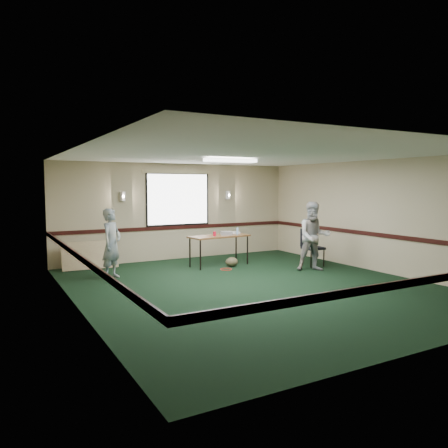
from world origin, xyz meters
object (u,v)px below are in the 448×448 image
projector (226,233)px  person_left (112,244)px  folding_table (219,238)px  conference_chair (311,244)px  person_right (314,236)px

projector → person_left: person_left is taller
folding_table → person_left: 2.86m
folding_table → person_left: bearing=178.6°
conference_chair → person_right: person_right is taller
person_right → conference_chair: bearing=80.9°
projector → person_right: 2.26m
conference_chair → person_right: bearing=-119.9°
conference_chair → folding_table: bearing=157.7°
conference_chair → person_left: size_ratio=0.61×
person_left → person_right: size_ratio=0.93×
conference_chair → person_right: 0.78m
conference_chair → person_left: 5.07m
person_right → projector: bearing=157.6°
projector → conference_chair: size_ratio=0.29×
folding_table → conference_chair: conference_chair is taller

